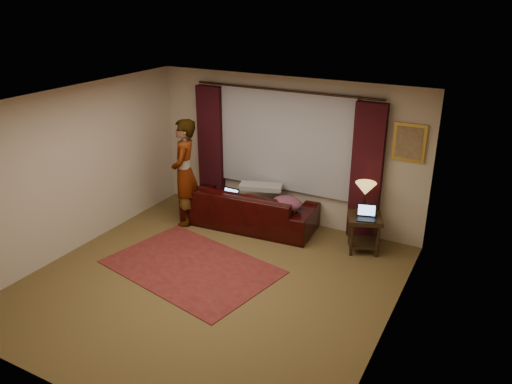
% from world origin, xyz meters
% --- Properties ---
extents(floor, '(5.00, 5.00, 0.01)m').
position_xyz_m(floor, '(0.00, 0.00, -0.01)').
color(floor, brown).
rests_on(floor, ground).
extents(ceiling, '(5.00, 5.00, 0.02)m').
position_xyz_m(ceiling, '(0.00, 0.00, 2.60)').
color(ceiling, silver).
rests_on(ceiling, ground).
extents(wall_back, '(5.00, 0.02, 2.60)m').
position_xyz_m(wall_back, '(0.00, 2.50, 1.30)').
color(wall_back, '#C0B19A').
rests_on(wall_back, ground).
extents(wall_front, '(5.00, 0.02, 2.60)m').
position_xyz_m(wall_front, '(0.00, -2.50, 1.30)').
color(wall_front, '#C0B19A').
rests_on(wall_front, ground).
extents(wall_left, '(0.02, 5.00, 2.60)m').
position_xyz_m(wall_left, '(-2.50, 0.00, 1.30)').
color(wall_left, '#C0B19A').
rests_on(wall_left, ground).
extents(wall_right, '(0.02, 5.00, 2.60)m').
position_xyz_m(wall_right, '(2.50, 0.00, 1.30)').
color(wall_right, '#C0B19A').
rests_on(wall_right, ground).
extents(sheer_curtain, '(2.50, 0.05, 1.80)m').
position_xyz_m(sheer_curtain, '(0.00, 2.44, 1.50)').
color(sheer_curtain, '#A1A1A9').
rests_on(sheer_curtain, wall_back).
extents(drape_left, '(0.50, 0.14, 2.30)m').
position_xyz_m(drape_left, '(-1.50, 2.39, 1.18)').
color(drape_left, black).
rests_on(drape_left, floor).
extents(drape_right, '(0.50, 0.14, 2.30)m').
position_xyz_m(drape_right, '(1.50, 2.39, 1.18)').
color(drape_right, black).
rests_on(drape_right, floor).
extents(curtain_rod, '(0.04, 0.04, 3.40)m').
position_xyz_m(curtain_rod, '(0.00, 2.39, 2.38)').
color(curtain_rod, black).
rests_on(curtain_rod, wall_back).
extents(picture_frame, '(0.50, 0.04, 0.60)m').
position_xyz_m(picture_frame, '(2.10, 2.47, 1.75)').
color(picture_frame, gold).
rests_on(picture_frame, wall_back).
extents(sofa, '(2.43, 1.21, 0.95)m').
position_xyz_m(sofa, '(-0.42, 1.92, 0.48)').
color(sofa, black).
rests_on(sofa, floor).
extents(throw_blanket, '(0.80, 0.52, 0.09)m').
position_xyz_m(throw_blanket, '(-0.30, 2.13, 0.95)').
color(throw_blanket, '#9B9994').
rests_on(throw_blanket, sofa).
extents(clothing_pile, '(0.61, 0.52, 0.23)m').
position_xyz_m(clothing_pile, '(0.33, 1.88, 0.59)').
color(clothing_pile, brown).
rests_on(clothing_pile, sofa).
extents(laptop_sofa, '(0.33, 0.36, 0.23)m').
position_xyz_m(laptop_sofa, '(-0.71, 1.67, 0.59)').
color(laptop_sofa, black).
rests_on(laptop_sofa, sofa).
extents(area_rug, '(2.78, 2.14, 0.01)m').
position_xyz_m(area_rug, '(-0.49, 0.21, 0.01)').
color(area_rug, maroon).
rests_on(area_rug, floor).
extents(end_table, '(0.68, 0.68, 0.60)m').
position_xyz_m(end_table, '(1.65, 1.98, 0.30)').
color(end_table, black).
rests_on(end_table, floor).
extents(tiffany_lamp, '(0.46, 0.46, 0.53)m').
position_xyz_m(tiffany_lamp, '(1.59, 2.06, 0.87)').
color(tiffany_lamp, olive).
rests_on(tiffany_lamp, end_table).
extents(laptop_table, '(0.38, 0.40, 0.22)m').
position_xyz_m(laptop_table, '(1.70, 1.87, 0.71)').
color(laptop_table, black).
rests_on(laptop_table, end_table).
extents(person, '(0.74, 0.74, 1.92)m').
position_xyz_m(person, '(-1.47, 1.49, 0.96)').
color(person, '#9B9994').
rests_on(person, floor).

